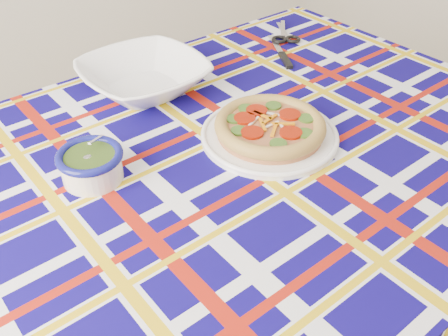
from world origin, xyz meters
TOP-DOWN VIEW (x-y plane):
  - floor at (0.00, 0.00)m, footprint 4.00×4.00m
  - dining_table at (-0.38, -0.15)m, footprint 1.85×1.25m
  - tablecloth at (-0.38, -0.15)m, footprint 1.89×1.28m
  - main_focaccia_plate at (-0.18, -0.14)m, footprint 0.36×0.36m
  - pesto_bowl at (-0.58, -0.05)m, footprint 0.16×0.16m
  - serving_bowl at (-0.31, 0.23)m, footprint 0.35×0.35m
  - table_knife at (0.16, 0.25)m, footprint 0.13×0.24m
  - kitchen_scissors at (0.26, 0.33)m, footprint 0.20×0.23m

SIDE VIEW (x-z plane):
  - floor at x=0.00m, z-range 0.00..0.00m
  - dining_table at x=-0.38m, z-range 0.34..1.17m
  - tablecloth at x=-0.38m, z-range 0.72..0.84m
  - table_knife at x=0.16m, z-range 0.84..0.85m
  - kitchen_scissors at x=0.26m, z-range 0.84..0.85m
  - main_focaccia_plate at x=-0.18m, z-range 0.84..0.90m
  - serving_bowl at x=-0.31m, z-range 0.84..0.92m
  - pesto_bowl at x=-0.58m, z-range 0.84..0.92m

